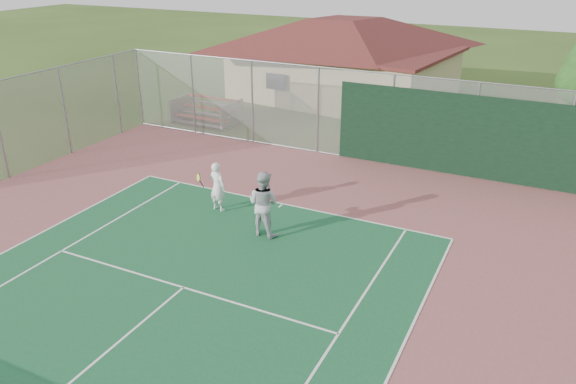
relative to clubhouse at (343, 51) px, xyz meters
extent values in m
cylinder|color=gray|center=(-6.65, -8.82, -0.85)|extent=(0.08, 0.08, 3.50)
cylinder|color=gray|center=(-3.65, -8.82, -0.85)|extent=(0.08, 0.08, 3.50)
cylinder|color=gray|center=(-0.65, -8.82, -0.85)|extent=(0.08, 0.08, 3.50)
cylinder|color=gray|center=(2.35, -8.82, -0.85)|extent=(0.08, 0.08, 3.50)
cylinder|color=gray|center=(5.35, -8.82, -0.85)|extent=(0.08, 0.08, 3.50)
cylinder|color=gray|center=(8.35, -8.82, -0.85)|extent=(0.08, 0.08, 3.50)
cylinder|color=gray|center=(11.35, -8.82, -0.85)|extent=(0.08, 0.08, 3.50)
cylinder|color=gray|center=(3.35, -8.82, 0.90)|extent=(20.00, 0.05, 0.05)
cylinder|color=gray|center=(3.35, -8.82, -2.55)|extent=(20.00, 0.05, 0.05)
cube|color=#999EA0|center=(3.35, -8.82, -0.85)|extent=(20.00, 0.02, 3.50)
cube|color=black|center=(8.35, -8.87, -1.05)|extent=(10.00, 0.04, 3.00)
cylinder|color=gray|center=(-6.65, -10.32, -0.85)|extent=(0.08, 0.08, 3.50)
cylinder|color=gray|center=(-6.65, -13.32, -0.85)|extent=(0.08, 0.08, 3.50)
cube|color=#999EA0|center=(-6.65, -13.32, -0.85)|extent=(0.02, 9.00, 3.50)
cube|color=tan|center=(0.00, 0.00, -1.25)|extent=(11.63, 8.55, 2.69)
cube|color=maroon|center=(0.00, 0.00, 0.14)|extent=(12.14, 9.05, 0.16)
pyramid|color=maroon|center=(0.00, 0.00, 1.71)|extent=(12.79, 9.40, 1.62)
cube|color=black|center=(1.80, -3.62, -1.66)|extent=(0.81, 0.06, 1.89)
cube|color=#AA3827|center=(-4.12, -7.74, -2.24)|extent=(3.06, 0.44, 0.05)
cube|color=#B2B5BA|center=(-4.12, -7.99, -2.45)|extent=(3.06, 0.41, 0.04)
cube|color=#AA3827|center=(-4.12, -7.18, -1.89)|extent=(3.06, 0.44, 0.05)
cube|color=#B2B5BA|center=(-4.12, -7.43, -2.09)|extent=(3.06, 0.41, 0.04)
cube|color=#AA3827|center=(-4.12, -6.62, -1.53)|extent=(3.06, 0.44, 0.05)
cube|color=#B2B5BA|center=(-4.12, -6.87, -1.73)|extent=(3.06, 0.41, 0.04)
cube|color=#B2B5BA|center=(-5.54, -7.18, -2.04)|extent=(0.15, 1.83, 1.12)
cube|color=#B2B5BA|center=(-2.69, -7.18, -2.04)|extent=(0.15, 1.83, 1.12)
imported|color=white|center=(1.70, -15.24, -1.79)|extent=(0.64, 0.47, 1.61)
imported|color=#AEB1B3|center=(3.78, -16.04, -1.62)|extent=(1.01, 0.81, 1.96)
camera|label=1|loc=(10.87, -28.82, 5.17)|focal=35.00mm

